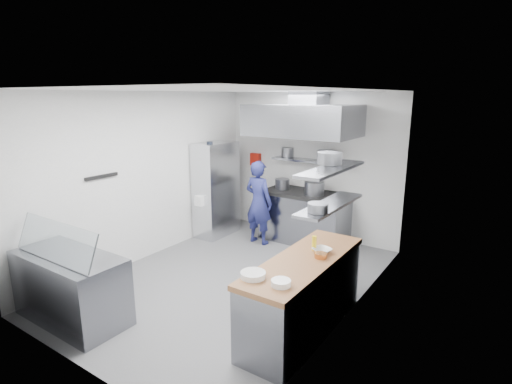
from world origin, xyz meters
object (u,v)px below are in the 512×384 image
Objects in this scene: chef at (259,202)px; wire_rack at (216,189)px; gas_range at (304,218)px; display_case at (71,287)px.

wire_rack is (-0.97, -0.07, 0.14)m from chef.
chef is at bearing -139.06° from gas_range.
display_case is at bearing -81.28° from wire_rack.
gas_range is 1.02× the size of chef.
chef reaches higher than display_case.
chef is 0.98m from wire_rack.
display_case is (-1.10, -4.10, -0.03)m from gas_range.
chef is at bearing 82.94° from display_case.
chef is (-0.66, -0.58, 0.34)m from gas_range.
display_case is at bearing -105.02° from gas_range.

